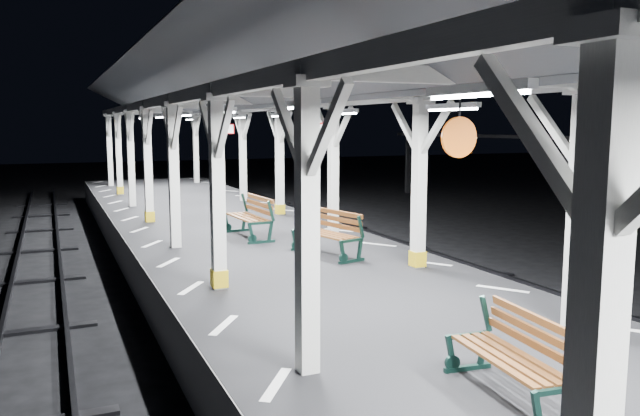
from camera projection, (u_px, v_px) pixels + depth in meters
ground at (376, 367)px, 9.87m from camera, size 120.00×120.00×0.00m
platform at (377, 336)px, 9.80m from camera, size 6.00×50.00×1.00m
hazard_stripes_left at (224, 325)px, 8.77m from camera, size 1.00×48.00×0.01m
hazard_stripes_right at (503, 289)px, 10.70m from camera, size 1.00×48.00×0.01m
track_right at (608, 322)px, 11.83m from camera, size 2.20×60.00×0.16m
canopy at (380, 74)px, 9.25m from camera, size 5.40×49.00×4.65m
bench_near at (517, 354)px, 6.38m from camera, size 0.78×1.68×0.88m
bench_mid at (330, 232)px, 13.44m from camera, size 1.04×1.89×0.97m
bench_far at (252, 216)px, 15.63m from camera, size 0.82×1.93×1.03m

